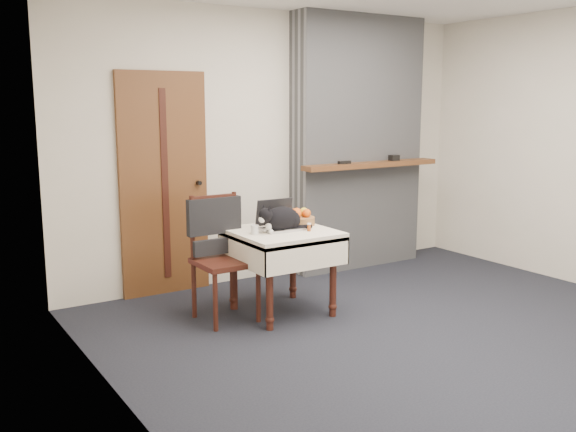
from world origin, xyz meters
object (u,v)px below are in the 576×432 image
object	(u,v)px
cream_jar	(255,230)
laptop	(279,222)
cat	(282,219)
pill_bottle	(309,227)
chair	(219,240)
fruit_basket	(300,218)
door	(164,185)
side_table	(282,244)

from	to	relation	value
cream_jar	laptop	bearing A→B (deg)	15.23
cat	pill_bottle	xyz separation A→B (m)	(0.18, -0.12, -0.06)
cat	laptop	bearing A→B (deg)	67.26
pill_bottle	chair	xyz separation A→B (m)	(-0.64, 0.35, -0.09)
fruit_basket	cat	bearing A→B (deg)	-152.34
door	laptop	world-z (taller)	door
door	laptop	distance (m)	1.19
door	chair	size ratio (longest dim) A/B	1.99
laptop	cream_jar	world-z (taller)	laptop
cat	fruit_basket	distance (m)	0.31
cream_jar	pill_bottle	size ratio (longest dim) A/B	1.09
laptop	chair	bearing A→B (deg)	166.62
side_table	pill_bottle	xyz separation A→B (m)	(0.16, -0.15, 0.15)
cream_jar	cat	bearing A→B (deg)	-3.26
laptop	chair	size ratio (longest dim) A/B	0.34
side_table	laptop	distance (m)	0.18
door	pill_bottle	distance (m)	1.45
fruit_basket	chair	world-z (taller)	chair
side_table	chair	distance (m)	0.52
side_table	laptop	size ratio (longest dim) A/B	2.31
laptop	door	bearing A→B (deg)	122.85
laptop	cat	xyz separation A→B (m)	(-0.02, -0.09, 0.04)
chair	door	bearing A→B (deg)	96.45
side_table	door	bearing A→B (deg)	118.89
cream_jar	chair	size ratio (longest dim) A/B	0.07
cat	fruit_basket	size ratio (longest dim) A/B	1.96
door	cream_jar	xyz separation A→B (m)	(0.32, -1.07, -0.26)
laptop	cream_jar	distance (m)	0.28
laptop	pill_bottle	world-z (taller)	laptop
cat	chair	world-z (taller)	chair
side_table	cat	bearing A→B (deg)	-123.68
door	fruit_basket	distance (m)	1.29
laptop	cream_jar	bearing A→B (deg)	-162.49
side_table	chair	world-z (taller)	chair
laptop	chair	xyz separation A→B (m)	(-0.48, 0.13, -0.12)
laptop	pill_bottle	distance (m)	0.26
door	fruit_basket	world-z (taller)	door
side_table	fruit_basket	bearing A→B (deg)	24.51
laptop	cat	distance (m)	0.10
pill_bottle	cream_jar	bearing A→B (deg)	162.12
cat	chair	xyz separation A→B (m)	(-0.46, 0.22, -0.16)
cream_jar	chair	world-z (taller)	chair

